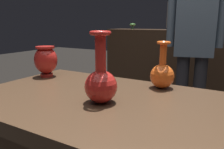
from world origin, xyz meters
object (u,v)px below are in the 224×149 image
Objects in this scene: vase_tall_behind at (162,74)px; shelf_vase_left at (170,16)px; visitor_center_back at (194,39)px; vase_left_accent at (46,60)px; shelf_vase_center at (214,23)px; vase_centerpiece at (101,81)px; shelf_vase_far_left at (133,25)px.

vase_tall_behind is 0.59× the size of shelf_vase_left.
vase_left_accent is at bearing 55.66° from visitor_center_back.
visitor_center_back reaches higher than shelf_vase_center.
vase_centerpiece is 2.36m from shelf_vase_left.
shelf_vase_left is 0.53m from shelf_vase_far_left.
visitor_center_back reaches higher than shelf_vase_far_left.
shelf_vase_left reaches higher than vase_left_accent.
vase_tall_behind is (0.12, 0.29, -0.02)m from vase_centerpiece.
shelf_vase_center reaches higher than vase_tall_behind.
vase_tall_behind is 0.12× the size of visitor_center_back.
shelf_vase_center is at bearing -105.68° from visitor_center_back.
vase_tall_behind is 2.35× the size of shelf_vase_far_left.
vase_tall_behind is 2.30m from shelf_vase_far_left.
visitor_center_back is at bearing 94.98° from vase_tall_behind.
shelf_vase_left reaches higher than vase_centerpiece.
vase_tall_behind is 1.15m from visitor_center_back.
vase_centerpiece is 1.58× the size of vase_left_accent.
shelf_vase_left is (-0.58, 2.01, 0.29)m from vase_tall_behind.
vase_centerpiece is 1.81× the size of shelf_vase_center.
vase_left_accent is 2.12m from shelf_vase_left.
vase_tall_behind is 2.02m from shelf_vase_center.
vase_tall_behind is at bearing 82.01° from visitor_center_back.
vase_tall_behind is 0.59m from vase_left_accent.
shelf_vase_far_left is (-0.52, 0.00, -0.11)m from shelf_vase_left.
shelf_vase_left reaches higher than shelf_vase_far_left.
shelf_vase_far_left is (-0.97, 2.30, 0.17)m from vase_centerpiece.
vase_left_accent is 2.18m from shelf_vase_center.
vase_centerpiece is 1.43m from visitor_center_back.
shelf_vase_left is at bearing 89.82° from vase_left_accent.
shelf_vase_far_left is 1.33m from visitor_center_back.
vase_tall_behind is at bearing -73.94° from shelf_vase_left.
visitor_center_back is at bearing 68.63° from vase_left_accent.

